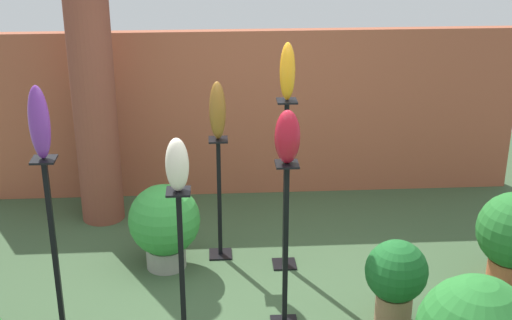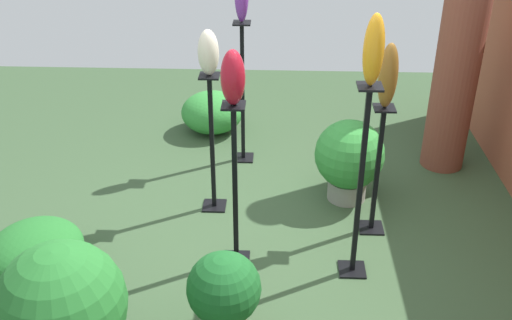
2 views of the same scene
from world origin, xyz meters
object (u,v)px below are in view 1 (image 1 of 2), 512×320
(pedestal_violet, at_px, (55,258))
(art_vase_ivory, at_px, (177,165))
(brick_pillar, at_px, (94,101))
(art_vase_violet, at_px, (39,123))
(pedestal_amber, at_px, (285,192))
(potted_plant_back_center, at_px, (396,277))
(pedestal_bronze, at_px, (219,204))
(pedestal_ivory, at_px, (182,279))
(art_vase_bronze, at_px, (218,111))
(art_vase_ruby, at_px, (287,137))
(pedestal_ruby, at_px, (285,254))
(potted_plant_front_left, at_px, (164,223))
(art_vase_amber, at_px, (287,71))

(pedestal_violet, xyz_separation_m, art_vase_ivory, (0.89, -0.20, 0.76))
(brick_pillar, relative_size, art_vase_violet, 4.77)
(pedestal_amber, xyz_separation_m, potted_plant_back_center, (0.73, -0.89, -0.30))
(pedestal_amber, xyz_separation_m, pedestal_bronze, (-0.55, 0.21, -0.19))
(pedestal_ivory, relative_size, potted_plant_back_center, 1.85)
(art_vase_violet, bearing_deg, pedestal_violet, -90.00)
(brick_pillar, height_order, potted_plant_back_center, brick_pillar)
(pedestal_violet, relative_size, pedestal_bronze, 1.27)
(art_vase_bronze, height_order, potted_plant_back_center, art_vase_bronze)
(pedestal_ivory, xyz_separation_m, art_vase_ruby, (0.74, 0.25, 0.93))
(art_vase_ivory, bearing_deg, art_vase_bronze, 78.31)
(pedestal_ivory, bearing_deg, art_vase_bronze, 78.31)
(brick_pillar, bearing_deg, art_vase_bronze, -36.20)
(pedestal_bronze, xyz_separation_m, art_vase_ivory, (-0.28, -1.33, 0.91))
(pedestal_amber, height_order, pedestal_ruby, pedestal_amber)
(art_vase_violet, bearing_deg, brick_pillar, 89.20)
(pedestal_bronze, xyz_separation_m, potted_plant_front_left, (-0.47, -0.16, -0.09))
(pedestal_ivory, relative_size, art_vase_ruby, 3.22)
(pedestal_amber, height_order, pedestal_bronze, pedestal_amber)
(pedestal_ivory, bearing_deg, pedestal_bronze, 78.31)
(pedestal_violet, bearing_deg, art_vase_ivory, -12.75)
(pedestal_bronze, height_order, potted_plant_back_center, pedestal_bronze)
(pedestal_violet, height_order, art_vase_ruby, art_vase_ruby)
(potted_plant_back_center, height_order, potted_plant_front_left, potted_plant_front_left)
(pedestal_ruby, bearing_deg, art_vase_violet, -178.42)
(pedestal_bronze, bearing_deg, pedestal_violet, -135.81)
(art_vase_ivory, xyz_separation_m, art_vase_violet, (-0.89, 0.20, 0.24))
(art_vase_amber, bearing_deg, potted_plant_back_center, -50.52)
(art_vase_amber, bearing_deg, art_vase_ruby, -95.78)
(pedestal_ruby, xyz_separation_m, potted_plant_back_center, (0.82, -0.01, -0.21))
(pedestal_violet, height_order, art_vase_amber, art_vase_amber)
(brick_pillar, bearing_deg, pedestal_violet, -90.80)
(art_vase_amber, height_order, art_vase_bronze, art_vase_amber)
(art_vase_ivory, distance_m, potted_plant_back_center, 1.88)
(art_vase_bronze, bearing_deg, art_vase_amber, -20.93)
(art_vase_ruby, bearing_deg, pedestal_ivory, -161.53)
(pedestal_bronze, distance_m, art_vase_ruby, 1.54)
(pedestal_amber, xyz_separation_m, art_vase_ruby, (-0.09, -0.88, 0.80))
(pedestal_ivory, relative_size, art_vase_amber, 2.65)
(art_vase_ruby, bearing_deg, pedestal_bronze, 112.96)
(pedestal_ivory, distance_m, pedestal_ruby, 0.78)
(pedestal_amber, bearing_deg, art_vase_bronze, 159.07)
(art_vase_ruby, distance_m, potted_plant_back_center, 1.38)
(art_vase_ruby, relative_size, potted_plant_back_center, 0.57)
(pedestal_bronze, bearing_deg, pedestal_ruby, -67.04)
(art_vase_amber, height_order, potted_plant_front_left, art_vase_amber)
(pedestal_ivory, xyz_separation_m, art_vase_amber, (0.82, 1.12, 1.16))
(brick_pillar, relative_size, art_vase_ruby, 6.28)
(pedestal_bronze, bearing_deg, art_vase_amber, -20.93)
(brick_pillar, xyz_separation_m, art_vase_ivory, (0.86, -2.16, 0.21))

